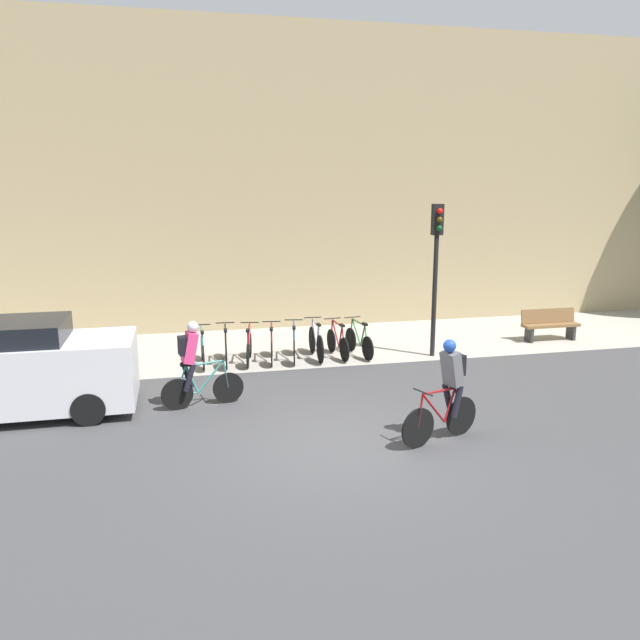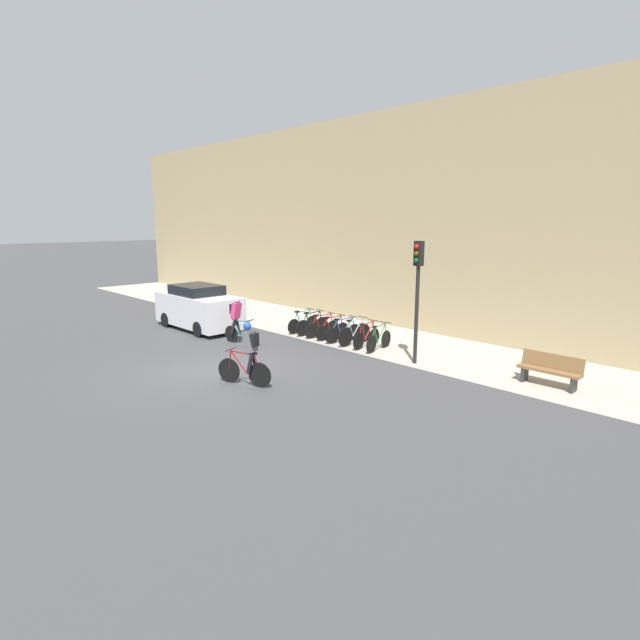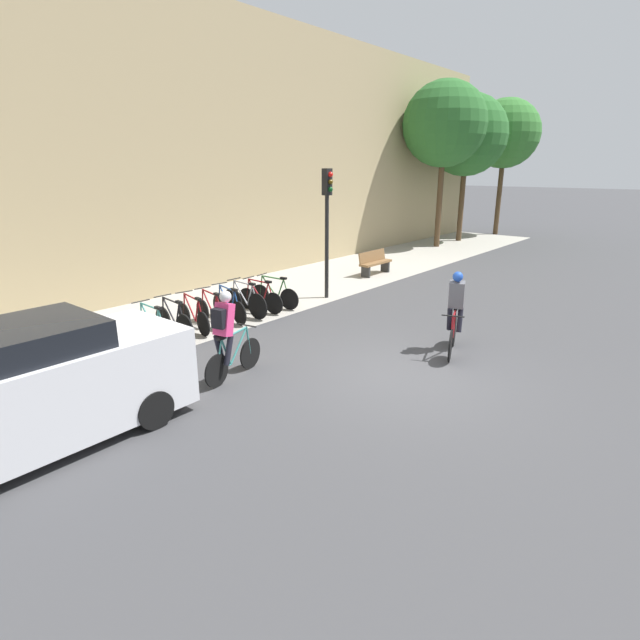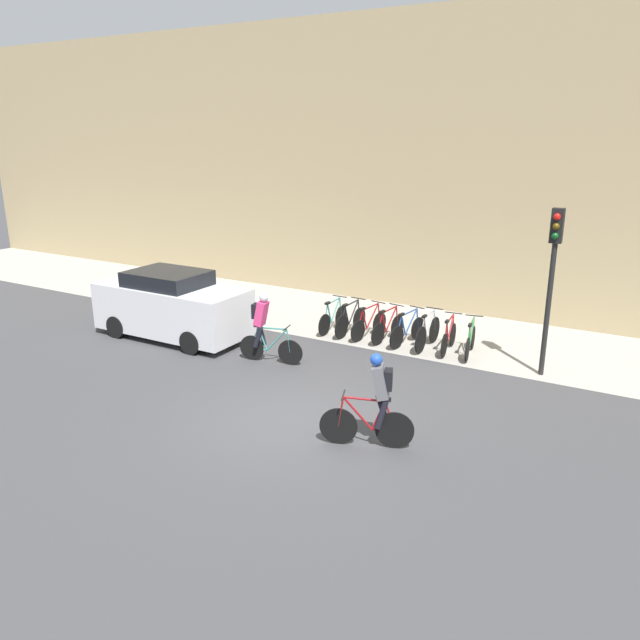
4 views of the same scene
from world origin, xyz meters
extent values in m
plane|color=#3D3D3F|center=(0.00, 0.00, 0.00)|extent=(200.00, 200.00, 0.00)
cube|color=#A39E93|center=(0.00, 6.75, 0.00)|extent=(44.00, 4.50, 0.01)
cube|color=tan|center=(0.00, 9.30, 4.47)|extent=(44.00, 0.60, 8.95)
cylinder|color=black|center=(-1.67, 2.52, 0.32)|extent=(0.63, 0.15, 0.63)
cylinder|color=black|center=(-2.68, 2.33, 0.32)|extent=(0.63, 0.15, 0.63)
cylinder|color=teal|center=(-2.02, 2.46, 0.60)|extent=(0.56, 0.14, 0.62)
cylinder|color=teal|center=(-2.39, 2.39, 0.58)|extent=(0.27, 0.09, 0.58)
cylinder|color=teal|center=(-2.13, 2.44, 0.88)|extent=(0.76, 0.18, 0.07)
cylinder|color=teal|center=(-2.48, 2.37, 0.31)|extent=(0.41, 0.11, 0.05)
cylinder|color=teal|center=(-2.59, 2.35, 0.59)|extent=(0.22, 0.07, 0.56)
cylinder|color=teal|center=(-1.71, 2.51, 0.61)|extent=(0.12, 0.06, 0.59)
cylinder|color=black|center=(-1.75, 2.51, 0.94)|extent=(0.11, 0.46, 0.03)
cube|color=black|center=(-2.50, 2.37, 0.91)|extent=(0.21, 0.12, 0.06)
cube|color=#DB3875|center=(-2.40, 2.38, 1.24)|extent=(0.37, 0.37, 0.63)
sphere|color=silver|center=(-2.33, 2.40, 1.65)|extent=(0.26, 0.26, 0.22)
cylinder|color=black|center=(-2.43, 2.27, 0.66)|extent=(0.29, 0.16, 0.56)
cylinder|color=black|center=(-2.47, 2.48, 0.66)|extent=(0.26, 0.15, 0.56)
cube|color=black|center=(-2.54, 2.36, 1.29)|extent=(0.19, 0.28, 0.36)
cylinder|color=black|center=(1.25, -0.42, 0.35)|extent=(0.67, 0.28, 0.70)
cylinder|color=black|center=(2.20, -0.06, 0.35)|extent=(0.67, 0.28, 0.70)
cylinder|color=maroon|center=(1.57, -0.29, 0.63)|extent=(0.54, 0.23, 0.62)
cylinder|color=maroon|center=(1.92, -0.16, 0.62)|extent=(0.26, 0.13, 0.58)
cylinder|color=maroon|center=(1.68, -0.25, 0.91)|extent=(0.72, 0.30, 0.07)
cylinder|color=maroon|center=(2.01, -0.13, 0.34)|extent=(0.39, 0.17, 0.05)
cylinder|color=maroon|center=(2.11, -0.09, 0.62)|extent=(0.21, 0.11, 0.56)
cylinder|color=maroon|center=(1.29, -0.40, 0.64)|extent=(0.12, 0.08, 0.58)
cylinder|color=black|center=(1.32, -0.39, 0.97)|extent=(0.19, 0.44, 0.03)
cube|color=black|center=(2.03, -0.12, 0.94)|extent=(0.22, 0.15, 0.06)
cube|color=#5B5B60|center=(1.93, -0.16, 1.27)|extent=(0.41, 0.41, 0.63)
sphere|color=#1E47AD|center=(1.86, -0.19, 1.68)|extent=(0.28, 0.28, 0.22)
cylinder|color=black|center=(1.94, -0.04, 0.69)|extent=(0.30, 0.20, 0.56)
cylinder|color=black|center=(2.02, -0.24, 0.69)|extent=(0.26, 0.19, 0.56)
cube|color=black|center=(2.06, -0.11, 1.32)|extent=(0.22, 0.29, 0.36)
cylinder|color=black|center=(-2.06, 5.86, 0.31)|extent=(0.04, 0.62, 0.62)
cylinder|color=black|center=(-2.07, 4.90, 0.31)|extent=(0.04, 0.62, 0.62)
cylinder|color=teal|center=(-2.07, 5.53, 0.59)|extent=(0.04, 0.53, 0.62)
cylinder|color=teal|center=(-2.07, 5.18, 0.58)|extent=(0.04, 0.25, 0.58)
cylinder|color=teal|center=(-2.07, 5.43, 0.87)|extent=(0.04, 0.71, 0.07)
cylinder|color=teal|center=(-2.07, 5.09, 0.30)|extent=(0.03, 0.39, 0.05)
cylinder|color=teal|center=(-2.07, 4.98, 0.58)|extent=(0.03, 0.20, 0.56)
cylinder|color=teal|center=(-2.06, 5.82, 0.60)|extent=(0.04, 0.11, 0.58)
cylinder|color=black|center=(-2.06, 5.78, 0.93)|extent=(0.46, 0.03, 0.03)
cube|color=black|center=(-2.07, 5.07, 0.90)|extent=(0.08, 0.20, 0.06)
cylinder|color=black|center=(-1.47, 5.86, 0.33)|extent=(0.07, 0.66, 0.66)
cylinder|color=black|center=(-1.53, 4.89, 0.33)|extent=(0.07, 0.66, 0.66)
cylinder|color=black|center=(-1.49, 5.53, 0.61)|extent=(0.07, 0.54, 0.62)
cylinder|color=black|center=(-1.51, 5.17, 0.59)|extent=(0.06, 0.25, 0.58)
cylinder|color=black|center=(-1.49, 5.43, 0.89)|extent=(0.08, 0.72, 0.07)
cylinder|color=black|center=(-1.52, 5.09, 0.32)|extent=(0.06, 0.39, 0.05)
cylinder|color=black|center=(-1.52, 4.98, 0.60)|extent=(0.04, 0.21, 0.56)
cylinder|color=black|center=(-1.47, 5.82, 0.62)|extent=(0.04, 0.12, 0.58)
cylinder|color=black|center=(-1.47, 5.78, 0.95)|extent=(0.46, 0.06, 0.03)
cube|color=black|center=(-1.52, 5.07, 0.92)|extent=(0.09, 0.20, 0.06)
cylinder|color=black|center=(-0.84, 5.87, 0.30)|extent=(0.14, 0.60, 0.60)
cylinder|color=black|center=(-1.02, 4.88, 0.30)|extent=(0.14, 0.60, 0.60)
cylinder|color=maroon|center=(-0.90, 5.54, 0.58)|extent=(0.14, 0.55, 0.62)
cylinder|color=maroon|center=(-0.97, 5.17, 0.57)|extent=(0.08, 0.26, 0.58)
cylinder|color=maroon|center=(-0.92, 5.43, 0.87)|extent=(0.17, 0.75, 0.07)
cylinder|color=maroon|center=(-0.98, 5.08, 0.29)|extent=(0.10, 0.41, 0.05)
cylinder|color=maroon|center=(-1.00, 4.97, 0.58)|extent=(0.07, 0.21, 0.56)
cylinder|color=maroon|center=(-0.85, 5.84, 0.59)|extent=(0.06, 0.12, 0.58)
cylinder|color=black|center=(-0.86, 5.80, 0.92)|extent=(0.46, 0.11, 0.03)
cube|color=black|center=(-0.99, 5.06, 0.89)|extent=(0.11, 0.21, 0.06)
cylinder|color=black|center=(-0.29, 5.85, 0.30)|extent=(0.13, 0.60, 0.61)
cylinder|color=black|center=(-0.43, 4.90, 0.30)|extent=(0.13, 0.60, 0.61)
cylinder|color=maroon|center=(-0.34, 5.53, 0.59)|extent=(0.12, 0.53, 0.62)
cylinder|color=maroon|center=(-0.39, 5.18, 0.57)|extent=(0.08, 0.25, 0.58)
cylinder|color=maroon|center=(-0.35, 5.42, 0.87)|extent=(0.15, 0.71, 0.07)
cylinder|color=maroon|center=(-0.40, 5.09, 0.30)|extent=(0.09, 0.39, 0.05)
cylinder|color=maroon|center=(-0.42, 4.99, 0.58)|extent=(0.06, 0.21, 0.56)
cylinder|color=maroon|center=(-0.29, 5.81, 0.59)|extent=(0.05, 0.12, 0.58)
cylinder|color=black|center=(-0.30, 5.78, 0.92)|extent=(0.46, 0.10, 0.03)
cube|color=black|center=(-0.41, 5.07, 0.89)|extent=(0.11, 0.21, 0.06)
cylinder|color=black|center=(0.30, 5.89, 0.31)|extent=(0.14, 0.62, 0.63)
cylinder|color=black|center=(0.12, 4.87, 0.31)|extent=(0.14, 0.62, 0.63)
cylinder|color=#1E478C|center=(0.24, 5.54, 0.60)|extent=(0.14, 0.57, 0.62)
cylinder|color=#1E478C|center=(0.17, 5.16, 0.58)|extent=(0.09, 0.27, 0.58)
cylinder|color=#1E478C|center=(0.22, 5.43, 0.88)|extent=(0.17, 0.76, 0.07)
cylinder|color=#1E478C|center=(0.15, 5.07, 0.31)|extent=(0.10, 0.42, 0.05)
cylinder|color=#1E478C|center=(0.13, 4.96, 0.59)|extent=(0.07, 0.22, 0.56)
cylinder|color=#1E478C|center=(0.29, 5.85, 0.60)|extent=(0.06, 0.12, 0.59)
cylinder|color=black|center=(0.28, 5.81, 0.93)|extent=(0.46, 0.11, 0.03)
cube|color=black|center=(0.15, 5.05, 0.90)|extent=(0.11, 0.21, 0.06)
cylinder|color=black|center=(0.78, 5.88, 0.35)|extent=(0.04, 0.71, 0.71)
cylinder|color=black|center=(0.77, 4.88, 0.35)|extent=(0.04, 0.71, 0.71)
cylinder|color=#99999E|center=(0.78, 5.54, 0.64)|extent=(0.04, 0.55, 0.62)
cylinder|color=#99999E|center=(0.78, 5.17, 0.62)|extent=(0.04, 0.26, 0.58)
cylinder|color=#99999E|center=(0.78, 5.43, 0.92)|extent=(0.04, 0.74, 0.07)
cylinder|color=#99999E|center=(0.78, 5.08, 0.35)|extent=(0.03, 0.40, 0.05)
cylinder|color=#99999E|center=(0.77, 4.97, 0.63)|extent=(0.03, 0.21, 0.56)
cylinder|color=#99999E|center=(0.78, 5.84, 0.64)|extent=(0.04, 0.12, 0.58)
cylinder|color=black|center=(0.78, 5.80, 0.97)|extent=(0.46, 0.03, 0.03)
cube|color=black|center=(0.78, 5.06, 0.94)|extent=(0.08, 0.20, 0.06)
cylinder|color=black|center=(1.30, 5.86, 0.31)|extent=(0.10, 0.62, 0.62)
cylinder|color=black|center=(1.40, 4.89, 0.31)|extent=(0.10, 0.62, 0.62)
cylinder|color=maroon|center=(1.33, 5.53, 0.59)|extent=(0.09, 0.54, 0.62)
cylinder|color=maroon|center=(1.37, 5.17, 0.58)|extent=(0.07, 0.25, 0.58)
cylinder|color=maroon|center=(1.34, 5.43, 0.87)|extent=(0.11, 0.72, 0.07)
cylinder|color=maroon|center=(1.38, 5.09, 0.30)|extent=(0.07, 0.39, 0.05)
cylinder|color=maroon|center=(1.39, 4.98, 0.58)|extent=(0.05, 0.21, 0.56)
cylinder|color=maroon|center=(1.30, 5.82, 0.60)|extent=(0.05, 0.12, 0.58)
cylinder|color=black|center=(1.31, 5.78, 0.93)|extent=(0.46, 0.07, 0.03)
cube|color=black|center=(1.38, 5.07, 0.90)|extent=(0.10, 0.21, 0.06)
cylinder|color=black|center=(1.83, 5.88, 0.31)|extent=(0.13, 0.62, 0.62)
cylinder|color=black|center=(2.00, 4.87, 0.31)|extent=(0.13, 0.62, 0.62)
cylinder|color=#2D6B33|center=(1.89, 5.54, 0.59)|extent=(0.13, 0.56, 0.62)
cylinder|color=#2D6B33|center=(1.95, 5.16, 0.58)|extent=(0.08, 0.27, 0.58)
cylinder|color=#2D6B33|center=(1.91, 5.43, 0.87)|extent=(0.16, 0.76, 0.07)
cylinder|color=#2D6B33|center=(1.97, 5.07, 0.30)|extent=(0.10, 0.41, 0.05)
cylinder|color=#2D6B33|center=(1.98, 4.96, 0.58)|extent=(0.07, 0.22, 0.56)
cylinder|color=#2D6B33|center=(1.84, 5.84, 0.60)|extent=(0.05, 0.12, 0.59)
cylinder|color=black|center=(1.85, 5.80, 0.93)|extent=(0.46, 0.10, 0.03)
cube|color=black|center=(1.97, 5.05, 0.90)|extent=(0.11, 0.21, 0.06)
cylinder|color=black|center=(3.76, 4.93, 1.94)|extent=(0.12, 0.12, 3.87)
cube|color=black|center=(3.76, 4.93, 3.49)|extent=(0.26, 0.20, 0.76)
sphere|color=red|center=(3.76, 4.80, 3.70)|extent=(0.15, 0.15, 0.15)
sphere|color=#4C380A|center=(3.76, 4.80, 3.49)|extent=(0.15, 0.15, 0.15)
sphere|color=#0C4719|center=(3.76, 4.80, 3.28)|extent=(0.15, 0.15, 0.15)
cube|color=brown|center=(7.65, 5.68, 0.45)|extent=(1.66, 0.40, 0.08)
cube|color=brown|center=(7.65, 5.86, 0.69)|extent=(1.66, 0.12, 0.40)
cube|color=#2D2D2D|center=(6.98, 5.68, 0.23)|extent=(0.08, 0.36, 0.45)
cube|color=#2D2D2D|center=(8.31, 5.68, 0.23)|extent=(0.08, 0.36, 0.45)
cube|color=silver|center=(-5.61, 2.72, 0.81)|extent=(4.30, 1.78, 1.27)
cube|color=black|center=(-5.72, 2.72, 1.65)|extent=(2.06, 1.57, 0.40)
cylinder|color=black|center=(-4.28, 1.90, 0.31)|extent=(0.62, 0.20, 0.62)
cylinder|color=black|center=(-4.28, 3.54, 0.31)|extent=(0.62, 0.20, 0.62)
cylinder|color=#4C3823|center=(15.50, 7.16, 2.29)|extent=(0.28, 0.28, 4.57)
sphere|color=#286028|center=(15.50, 7.16, 5.88)|extent=(4.02, 4.02, 4.02)
cylinder|color=#4C3823|center=(18.24, 7.21, 2.08)|extent=(0.28, 0.28, 4.15)
sphere|color=#286028|center=(18.24, 7.21, 5.51)|extent=(4.18, 4.18, 4.18)
cylinder|color=#4C3823|center=(22.30, 6.70, 2.25)|extent=(0.28, 0.28, 4.49)
sphere|color=#33702D|center=(22.30, 6.70, 5.75)|extent=(3.87, 3.87, 3.87)
camera|label=1|loc=(-2.53, -9.61, 4.34)|focal=35.00mm
camera|label=2|loc=(12.69, -7.94, 4.48)|focal=28.00mm
camera|label=3|loc=(-8.01, -4.55, 3.91)|focal=28.00mm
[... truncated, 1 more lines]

